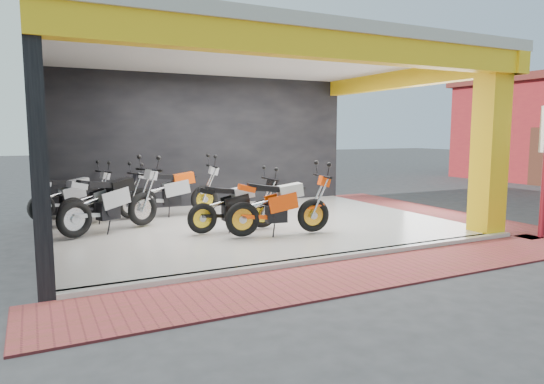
% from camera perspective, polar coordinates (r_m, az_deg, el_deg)
% --- Properties ---
extents(ground, '(80.00, 80.00, 0.00)m').
position_cam_1_polar(ground, '(8.62, 3.40, -6.55)').
color(ground, '#2D2D30').
rests_on(ground, ground).
extents(showroom_floor, '(8.00, 6.00, 0.10)m').
position_cam_1_polar(showroom_floor, '(10.35, -2.13, -3.95)').
color(showroom_floor, white).
rests_on(showroom_floor, ground).
extents(showroom_ceiling, '(8.40, 6.40, 0.20)m').
position_cam_1_polar(showroom_ceiling, '(10.28, -2.23, 15.87)').
color(showroom_ceiling, beige).
rests_on(showroom_ceiling, corner_column).
extents(back_wall, '(8.20, 0.20, 3.50)m').
position_cam_1_polar(back_wall, '(13.05, -7.82, 5.79)').
color(back_wall, black).
rests_on(back_wall, ground).
extents(left_wall, '(0.20, 6.20, 3.50)m').
position_cam_1_polar(left_wall, '(9.26, -26.05, 4.64)').
color(left_wall, black).
rests_on(left_wall, ground).
extents(corner_column, '(0.50, 0.50, 3.50)m').
position_cam_1_polar(corner_column, '(10.26, 24.24, 4.90)').
color(corner_column, yellow).
rests_on(corner_column, ground).
extents(header_beam_front, '(8.40, 0.30, 0.40)m').
position_cam_1_polar(header_beam_front, '(7.63, 7.49, 16.61)').
color(header_beam_front, yellow).
rests_on(header_beam_front, corner_column).
extents(header_beam_right, '(0.30, 6.40, 0.40)m').
position_cam_1_polar(header_beam_right, '(12.42, 15.30, 12.71)').
color(header_beam_right, yellow).
rests_on(header_beam_right, corner_column).
extents(floor_kerb, '(8.00, 0.20, 0.10)m').
position_cam_1_polar(floor_kerb, '(7.77, 7.18, -7.74)').
color(floor_kerb, white).
rests_on(floor_kerb, ground).
extents(paver_front, '(9.00, 1.40, 0.03)m').
position_cam_1_polar(paver_front, '(7.16, 10.68, -9.37)').
color(paver_front, maroon).
rests_on(paver_front, ground).
extents(paver_right, '(1.40, 7.00, 0.03)m').
position_cam_1_polar(paver_right, '(13.05, 17.45, -2.13)').
color(paver_right, maroon).
rests_on(paver_right, ground).
extents(moto_hero, '(2.25, 1.10, 1.32)m').
position_cam_1_polar(moto_hero, '(9.25, 4.89, -0.84)').
color(moto_hero, '#FF470A').
rests_on(moto_hero, showroom_floor).
extents(moto_row_a, '(1.96, 0.74, 1.19)m').
position_cam_1_polar(moto_row_a, '(9.65, -1.09, -0.86)').
color(moto_row_a, black).
rests_on(moto_row_a, showroom_floor).
extents(moto_row_b, '(2.43, 1.72, 1.39)m').
position_cam_1_polar(moto_row_b, '(10.18, -15.03, -0.11)').
color(moto_row_b, '#999CA0').
rests_on(moto_row_b, showroom_floor).
extents(moto_row_c, '(2.27, 0.96, 1.36)m').
position_cam_1_polar(moto_row_c, '(11.48, -7.95, 0.76)').
color(moto_row_c, '#A2A4AA').
rests_on(moto_row_c, showroom_floor).
extents(moto_row_d, '(2.10, 1.30, 1.21)m').
position_cam_1_polar(moto_row_d, '(11.16, -16.39, -0.04)').
color(moto_row_d, black).
rests_on(moto_row_d, showroom_floor).
extents(moto_row_e, '(2.11, 1.37, 1.21)m').
position_cam_1_polar(moto_row_e, '(11.96, -19.83, 0.30)').
color(moto_row_e, '#989B9F').
rests_on(moto_row_e, showroom_floor).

